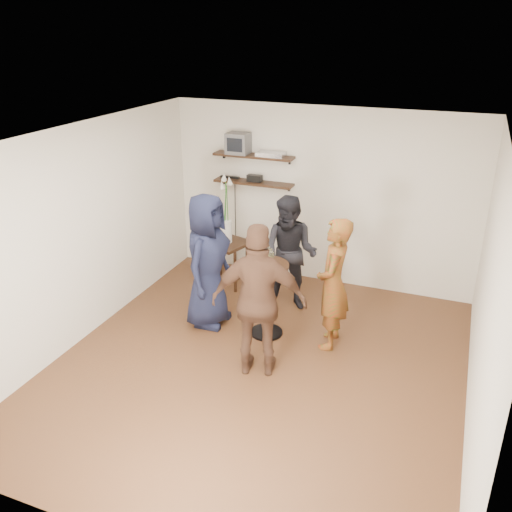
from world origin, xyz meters
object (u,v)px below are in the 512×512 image
at_px(radio, 255,178).
at_px(side_table, 227,249).
at_px(person_plaid, 333,284).
at_px(drinks_table, 267,290).
at_px(person_brown, 259,302).
at_px(crt_monitor, 239,143).
at_px(person_navy, 207,261).
at_px(person_dark, 290,253).
at_px(dvd_deck, 271,154).

distance_m(radio, side_table, 1.12).
bearing_deg(person_plaid, radio, -139.17).
xyz_separation_m(radio, person_plaid, (1.63, -1.60, -0.71)).
distance_m(radio, drinks_table, 2.07).
relative_size(drinks_table, person_brown, 0.55).
relative_size(crt_monitor, person_navy, 0.18).
relative_size(side_table, person_navy, 0.40).
distance_m(crt_monitor, drinks_table, 2.43).
xyz_separation_m(side_table, person_dark, (1.08, -0.34, 0.23)).
bearing_deg(radio, person_plaid, -44.58).
height_order(dvd_deck, person_dark, dvd_deck).
bearing_deg(person_brown, crt_monitor, -76.94).
bearing_deg(person_brown, drinks_table, -90.00).
distance_m(side_table, person_brown, 2.32).
height_order(crt_monitor, radio, crt_monitor).
height_order(side_table, person_plaid, person_plaid).
xyz_separation_m(radio, person_brown, (1.03, -2.45, -0.64)).
bearing_deg(person_plaid, crt_monitor, -135.12).
relative_size(radio, person_plaid, 0.14).
bearing_deg(dvd_deck, drinks_table, -71.14).
relative_size(radio, side_table, 0.32).
bearing_deg(dvd_deck, person_navy, -98.01).
height_order(person_dark, person_navy, person_navy).
bearing_deg(dvd_deck, person_brown, -72.51).
xyz_separation_m(dvd_deck, person_dark, (0.60, -0.86, -1.11)).
xyz_separation_m(crt_monitor, person_plaid, (1.88, -1.60, -1.21)).
bearing_deg(person_plaid, person_dark, -138.31).
bearing_deg(side_table, person_dark, -17.38).
bearing_deg(drinks_table, person_brown, -75.52).
height_order(drinks_table, person_navy, person_navy).
distance_m(person_plaid, person_navy, 1.61).
relative_size(dvd_deck, person_plaid, 0.25).
xyz_separation_m(person_dark, person_navy, (-0.83, -0.80, 0.09)).
bearing_deg(person_brown, dvd_deck, -86.99).
distance_m(dvd_deck, person_plaid, 2.37).
bearing_deg(drinks_table, side_table, 132.69).
xyz_separation_m(side_table, drinks_table, (1.05, -1.14, 0.06)).
bearing_deg(radio, side_table, -113.35).
relative_size(person_dark, person_brown, 0.90).
bearing_deg(person_plaid, person_brown, -40.05).
bearing_deg(crt_monitor, person_navy, -80.75).
bearing_deg(person_dark, side_table, 164.65).
bearing_deg(person_navy, side_table, 12.84).
xyz_separation_m(drinks_table, person_plaid, (0.80, 0.06, 0.19)).
xyz_separation_m(side_table, person_brown, (1.25, -1.92, 0.32)).
relative_size(drinks_table, person_dark, 0.61).
bearing_deg(person_navy, dvd_deck, -7.57).
relative_size(side_table, person_dark, 0.44).
distance_m(radio, person_brown, 2.73).
relative_size(dvd_deck, person_navy, 0.23).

